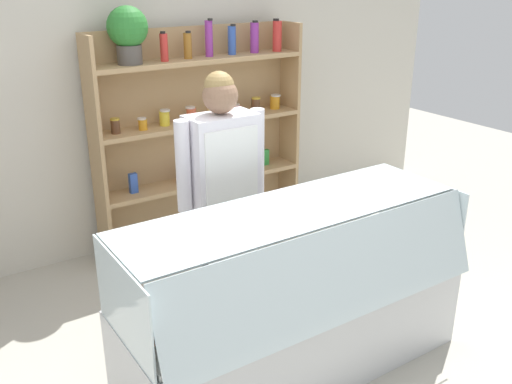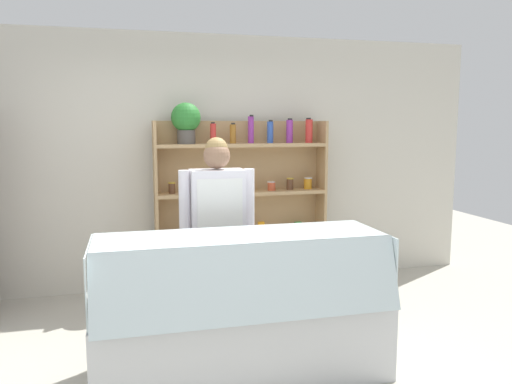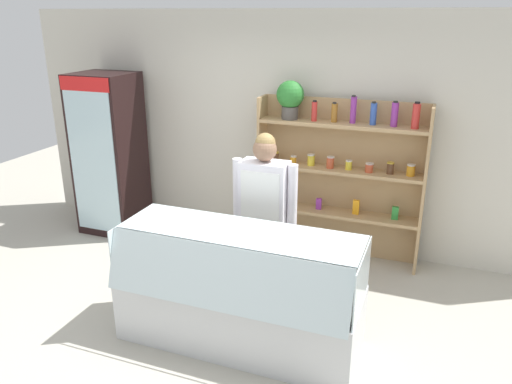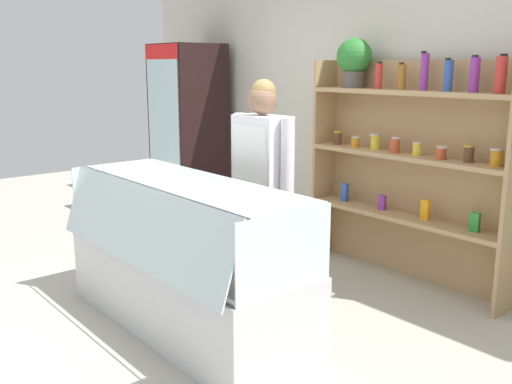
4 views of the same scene
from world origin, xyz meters
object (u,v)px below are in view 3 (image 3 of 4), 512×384
(deli_display_case, at_px, (239,309))
(drinks_fridge, at_px, (110,154))
(shelving_unit, at_px, (333,162))
(shop_clerk, at_px, (264,205))

(deli_display_case, bearing_deg, drinks_fridge, 145.87)
(shelving_unit, distance_m, shop_clerk, 1.24)
(drinks_fridge, height_order, shelving_unit, drinks_fridge)
(drinks_fridge, bearing_deg, shop_clerk, -21.14)
(shop_clerk, bearing_deg, drinks_fridge, 158.86)
(shelving_unit, xyz_separation_m, deli_display_case, (-0.34, -1.89, -0.80))
(drinks_fridge, relative_size, shop_clerk, 1.20)
(deli_display_case, relative_size, shop_clerk, 1.21)
(drinks_fridge, relative_size, shelving_unit, 1.00)
(deli_display_case, height_order, shop_clerk, shop_clerk)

